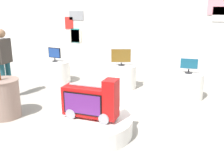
{
  "coord_description": "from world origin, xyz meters",
  "views": [
    {
      "loc": [
        1.58,
        -3.85,
        2.15
      ],
      "look_at": [
        -0.14,
        0.9,
        0.71
      ],
      "focal_mm": 41.47,
      "sensor_mm": 36.0,
      "label": 1
    }
  ],
  "objects_px": {
    "shopper_browsing_near_truck": "(4,59)",
    "display_pedestal_center_rear": "(56,72)",
    "main_display_pedestal": "(91,126)",
    "tv_on_left_rear": "(189,65)",
    "side_table_round": "(4,98)",
    "novelty_firetruck_tv": "(91,102)",
    "tv_on_far_right": "(121,56)",
    "display_pedestal_far_right": "(121,76)",
    "tv_on_center_rear": "(54,54)",
    "display_pedestal_left_rear": "(187,86)"
  },
  "relations": [
    {
      "from": "main_display_pedestal",
      "to": "display_pedestal_far_right",
      "type": "bearing_deg",
      "value": 97.08
    },
    {
      "from": "tv_on_far_right",
      "to": "display_pedestal_far_right",
      "type": "bearing_deg",
      "value": 70.47
    },
    {
      "from": "display_pedestal_center_rear",
      "to": "shopper_browsing_near_truck",
      "type": "relative_size",
      "value": 0.51
    },
    {
      "from": "tv_on_left_rear",
      "to": "display_pedestal_center_rear",
      "type": "bearing_deg",
      "value": 178.01
    },
    {
      "from": "tv_on_left_rear",
      "to": "tv_on_far_right",
      "type": "xyz_separation_m",
      "value": [
        -1.79,
        0.28,
        0.04
      ]
    },
    {
      "from": "display_pedestal_center_rear",
      "to": "tv_on_center_rear",
      "type": "bearing_deg",
      "value": -81.58
    },
    {
      "from": "main_display_pedestal",
      "to": "tv_on_far_right",
      "type": "bearing_deg",
      "value": 97.12
    },
    {
      "from": "display_pedestal_center_rear",
      "to": "display_pedestal_far_right",
      "type": "bearing_deg",
      "value": 4.48
    },
    {
      "from": "tv_on_left_rear",
      "to": "tv_on_far_right",
      "type": "relative_size",
      "value": 0.78
    },
    {
      "from": "display_pedestal_center_rear",
      "to": "main_display_pedestal",
      "type": "bearing_deg",
      "value": -48.53
    },
    {
      "from": "side_table_round",
      "to": "tv_on_left_rear",
      "type": "bearing_deg",
      "value": 35.62
    },
    {
      "from": "tv_on_center_rear",
      "to": "display_pedestal_far_right",
      "type": "distance_m",
      "value": 2.07
    },
    {
      "from": "novelty_firetruck_tv",
      "to": "display_pedestal_center_rear",
      "type": "height_order",
      "value": "novelty_firetruck_tv"
    },
    {
      "from": "display_pedestal_left_rear",
      "to": "tv_on_left_rear",
      "type": "xyz_separation_m",
      "value": [
        -0.0,
        -0.0,
        0.52
      ]
    },
    {
      "from": "display_pedestal_left_rear",
      "to": "tv_on_center_rear",
      "type": "height_order",
      "value": "tv_on_center_rear"
    },
    {
      "from": "tv_on_far_right",
      "to": "side_table_round",
      "type": "bearing_deg",
      "value": -120.6
    },
    {
      "from": "display_pedestal_left_rear",
      "to": "shopper_browsing_near_truck",
      "type": "height_order",
      "value": "shopper_browsing_near_truck"
    },
    {
      "from": "display_pedestal_center_rear",
      "to": "novelty_firetruck_tv",
      "type": "bearing_deg",
      "value": -48.38
    },
    {
      "from": "tv_on_center_rear",
      "to": "side_table_round",
      "type": "bearing_deg",
      "value": -81.41
    },
    {
      "from": "shopper_browsing_near_truck",
      "to": "tv_on_left_rear",
      "type": "bearing_deg",
      "value": 19.73
    },
    {
      "from": "novelty_firetruck_tv",
      "to": "side_table_round",
      "type": "relative_size",
      "value": 1.22
    },
    {
      "from": "shopper_browsing_near_truck",
      "to": "display_pedestal_center_rear",
      "type": "bearing_deg",
      "value": 77.19
    },
    {
      "from": "display_pedestal_left_rear",
      "to": "display_pedestal_far_right",
      "type": "xyz_separation_m",
      "value": [
        -1.79,
        0.28,
        0.0
      ]
    },
    {
      "from": "novelty_firetruck_tv",
      "to": "display_pedestal_left_rear",
      "type": "xyz_separation_m",
      "value": [
        1.42,
        2.53,
        -0.28
      ]
    },
    {
      "from": "main_display_pedestal",
      "to": "side_table_round",
      "type": "bearing_deg",
      "value": 177.43
    },
    {
      "from": "tv_on_left_rear",
      "to": "main_display_pedestal",
      "type": "bearing_deg",
      "value": -119.74
    },
    {
      "from": "tv_on_center_rear",
      "to": "display_pedestal_far_right",
      "type": "xyz_separation_m",
      "value": [
        1.99,
        0.16,
        -0.55
      ]
    },
    {
      "from": "display_pedestal_left_rear",
      "to": "shopper_browsing_near_truck",
      "type": "distance_m",
      "value": 4.46
    },
    {
      "from": "display_pedestal_far_right",
      "to": "main_display_pedestal",
      "type": "bearing_deg",
      "value": -82.92
    },
    {
      "from": "novelty_firetruck_tv",
      "to": "shopper_browsing_near_truck",
      "type": "bearing_deg",
      "value": 159.18
    },
    {
      "from": "main_display_pedestal",
      "to": "display_pedestal_center_rear",
      "type": "xyz_separation_m",
      "value": [
        -2.34,
        2.65,
        0.16
      ]
    },
    {
      "from": "tv_on_center_rear",
      "to": "novelty_firetruck_tv",
      "type": "bearing_deg",
      "value": -48.34
    },
    {
      "from": "side_table_round",
      "to": "shopper_browsing_near_truck",
      "type": "xyz_separation_m",
      "value": [
        -0.75,
        0.94,
        0.58
      ]
    },
    {
      "from": "tv_on_far_right",
      "to": "tv_on_center_rear",
      "type": "bearing_deg",
      "value": -175.52
    },
    {
      "from": "novelty_firetruck_tv",
      "to": "tv_on_left_rear",
      "type": "height_order",
      "value": "novelty_firetruck_tv"
    },
    {
      "from": "tv_on_far_right",
      "to": "shopper_browsing_near_truck",
      "type": "distance_m",
      "value": 2.95
    },
    {
      "from": "tv_on_center_rear",
      "to": "tv_on_far_right",
      "type": "height_order",
      "value": "tv_on_far_right"
    },
    {
      "from": "main_display_pedestal",
      "to": "tv_on_left_rear",
      "type": "bearing_deg",
      "value": 60.26
    },
    {
      "from": "tv_on_far_right",
      "to": "shopper_browsing_near_truck",
      "type": "relative_size",
      "value": 0.33
    },
    {
      "from": "display_pedestal_center_rear",
      "to": "shopper_browsing_near_truck",
      "type": "height_order",
      "value": "shopper_browsing_near_truck"
    },
    {
      "from": "main_display_pedestal",
      "to": "shopper_browsing_near_truck",
      "type": "height_order",
      "value": "shopper_browsing_near_truck"
    },
    {
      "from": "display_pedestal_left_rear",
      "to": "shopper_browsing_near_truck",
      "type": "xyz_separation_m",
      "value": [
        -4.15,
        -1.49,
        0.67
      ]
    },
    {
      "from": "display_pedestal_far_right",
      "to": "display_pedestal_left_rear",
      "type": "bearing_deg",
      "value": -9.0
    },
    {
      "from": "display_pedestal_left_rear",
      "to": "tv_on_far_right",
      "type": "xyz_separation_m",
      "value": [
        -1.79,
        0.28,
        0.57
      ]
    },
    {
      "from": "tv_on_center_rear",
      "to": "display_pedestal_left_rear",
      "type": "bearing_deg",
      "value": -1.86
    },
    {
      "from": "novelty_firetruck_tv",
      "to": "tv_on_center_rear",
      "type": "bearing_deg",
      "value": 131.66
    },
    {
      "from": "novelty_firetruck_tv",
      "to": "display_pedestal_far_right",
      "type": "distance_m",
      "value": 2.85
    },
    {
      "from": "display_pedestal_left_rear",
      "to": "tv_on_center_rear",
      "type": "relative_size",
      "value": 1.77
    },
    {
      "from": "tv_on_center_rear",
      "to": "side_table_round",
      "type": "xyz_separation_m",
      "value": [
        0.39,
        -2.56,
        -0.46
      ]
    },
    {
      "from": "novelty_firetruck_tv",
      "to": "display_pedestal_far_right",
      "type": "xyz_separation_m",
      "value": [
        -0.37,
        2.81,
        -0.28
      ]
    }
  ]
}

